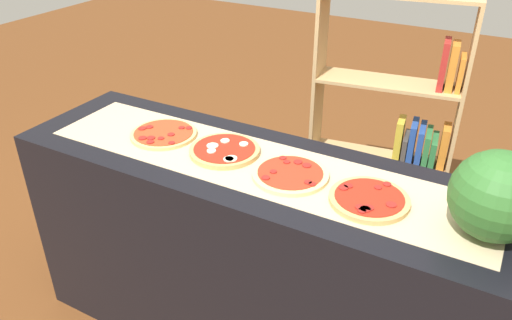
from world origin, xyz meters
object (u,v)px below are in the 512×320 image
object	(u,v)px
pizza_pepperoni_0	(163,134)
bookshelf	(399,135)
watermelon	(497,196)
pizza_mozzarella_1	(225,150)
pizza_pepperoni_3	(369,199)
pizza_pepperoni_2	(290,174)

from	to	relation	value
pizza_pepperoni_0	bookshelf	size ratio (longest dim) A/B	0.20
watermelon	bookshelf	bearing A→B (deg)	115.07
pizza_mozzarella_1	pizza_pepperoni_3	world-z (taller)	pizza_mozzarella_1
pizza_pepperoni_0	watermelon	world-z (taller)	watermelon
pizza_pepperoni_0	bookshelf	bearing A→B (deg)	55.96
watermelon	pizza_pepperoni_3	bearing A→B (deg)	-178.64
pizza_mozzarella_1	bookshelf	world-z (taller)	bookshelf
pizza_mozzarella_1	pizza_pepperoni_3	bearing A→B (deg)	-5.01
pizza_pepperoni_0	pizza_pepperoni_3	size ratio (longest dim) A/B	1.02
watermelon	bookshelf	world-z (taller)	bookshelf
watermelon	bookshelf	size ratio (longest dim) A/B	0.20
pizza_pepperoni_2	pizza_pepperoni_3	xyz separation A→B (m)	(0.31, -0.02, 0.00)
pizza_pepperoni_2	pizza_pepperoni_3	world-z (taller)	pizza_pepperoni_3
pizza_pepperoni_0	pizza_pepperoni_3	distance (m)	0.93
pizza_pepperoni_2	pizza_pepperoni_0	bearing A→B (deg)	176.71
pizza_pepperoni_2	bookshelf	xyz separation A→B (m)	(0.14, 1.16, -0.32)
pizza_pepperoni_3	bookshelf	bearing A→B (deg)	98.17
pizza_mozzarella_1	pizza_pepperoni_2	xyz separation A→B (m)	(0.31, -0.03, -0.00)
pizza_pepperoni_0	pizza_mozzarella_1	world-z (taller)	pizza_mozzarella_1
pizza_pepperoni_0	pizza_pepperoni_3	bearing A→B (deg)	-3.48
pizza_pepperoni_3	bookshelf	distance (m)	1.23
bookshelf	pizza_pepperoni_2	bearing A→B (deg)	-96.88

